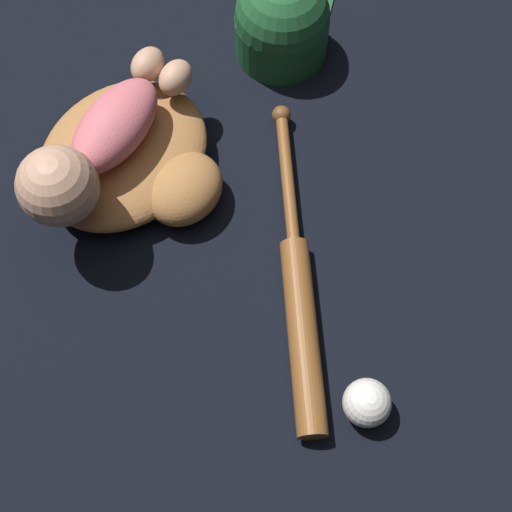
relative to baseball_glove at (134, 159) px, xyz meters
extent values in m
plane|color=black|center=(0.07, -0.07, -0.04)|extent=(6.00, 6.00, 0.00)
ellipsoid|color=#A8703D|center=(0.01, -0.02, 0.00)|extent=(0.37, 0.35, 0.08)
ellipsoid|color=#A8703D|center=(-0.04, 0.09, 0.00)|extent=(0.17, 0.16, 0.08)
ellipsoid|color=#D16670|center=(0.01, -0.02, 0.08)|extent=(0.21, 0.17, 0.07)
sphere|color=tan|center=(0.13, 0.04, 0.10)|extent=(0.12, 0.12, 0.12)
ellipsoid|color=tan|center=(-0.12, -0.05, 0.07)|extent=(0.08, 0.07, 0.05)
ellipsoid|color=tan|center=(-0.10, -0.10, 0.07)|extent=(0.08, 0.07, 0.05)
cylinder|color=brown|center=(-0.05, 0.39, -0.02)|extent=(0.19, 0.28, 0.04)
cylinder|color=brown|center=(-0.19, 0.16, -0.02)|extent=(0.14, 0.22, 0.02)
sphere|color=brown|center=(-0.25, 0.05, -0.02)|extent=(0.03, 0.03, 0.03)
sphere|color=white|center=(-0.07, 0.52, -0.01)|extent=(0.07, 0.07, 0.07)
cylinder|color=#1E562D|center=(-0.35, -0.08, 0.00)|extent=(0.16, 0.16, 0.08)
sphere|color=#1E562D|center=(-0.35, -0.08, 0.04)|extent=(0.16, 0.16, 0.16)
cube|color=#1E562D|center=(-0.43, -0.15, -0.04)|extent=(0.14, 0.15, 0.01)
camera|label=1|loc=(0.19, 0.63, 0.97)|focal=50.00mm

